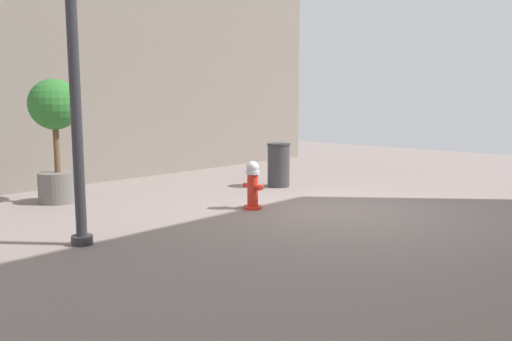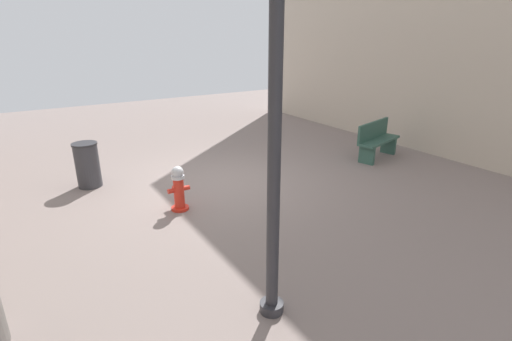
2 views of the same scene
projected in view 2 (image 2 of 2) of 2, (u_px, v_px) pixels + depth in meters
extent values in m
plane|color=gray|center=(219.00, 182.00, 8.31)|extent=(23.40, 23.40, 0.00)
cylinder|color=red|center=(180.00, 208.00, 7.02)|extent=(0.32, 0.32, 0.05)
cylinder|color=red|center=(179.00, 193.00, 6.92)|extent=(0.19, 0.19, 0.56)
cylinder|color=silver|center=(178.00, 177.00, 6.81)|extent=(0.24, 0.24, 0.06)
sphere|color=silver|center=(177.00, 172.00, 6.78)|extent=(0.22, 0.22, 0.22)
cylinder|color=red|center=(171.00, 191.00, 6.82)|extent=(0.13, 0.09, 0.09)
cylinder|color=red|center=(186.00, 188.00, 6.96)|extent=(0.13, 0.09, 0.09)
cylinder|color=red|center=(176.00, 189.00, 7.03)|extent=(0.11, 0.14, 0.11)
cube|color=#33594C|center=(388.00, 145.00, 10.26)|extent=(0.19, 0.41, 0.45)
cube|color=#33594C|center=(367.00, 155.00, 9.43)|extent=(0.19, 0.41, 0.45)
cube|color=#33594C|center=(379.00, 140.00, 9.76)|extent=(1.57, 0.80, 0.06)
cube|color=#33594C|center=(373.00, 130.00, 9.79)|extent=(1.48, 0.43, 0.44)
cylinder|color=#2D2D33|center=(272.00, 307.00, 4.43)|extent=(0.28, 0.28, 0.12)
cylinder|color=#2D2D33|center=(274.00, 160.00, 3.82)|extent=(0.14, 0.14, 3.50)
cylinder|color=#38383D|center=(88.00, 166.00, 7.95)|extent=(0.48, 0.48, 0.91)
cylinder|color=#2C2C30|center=(84.00, 144.00, 7.78)|extent=(0.51, 0.51, 0.04)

